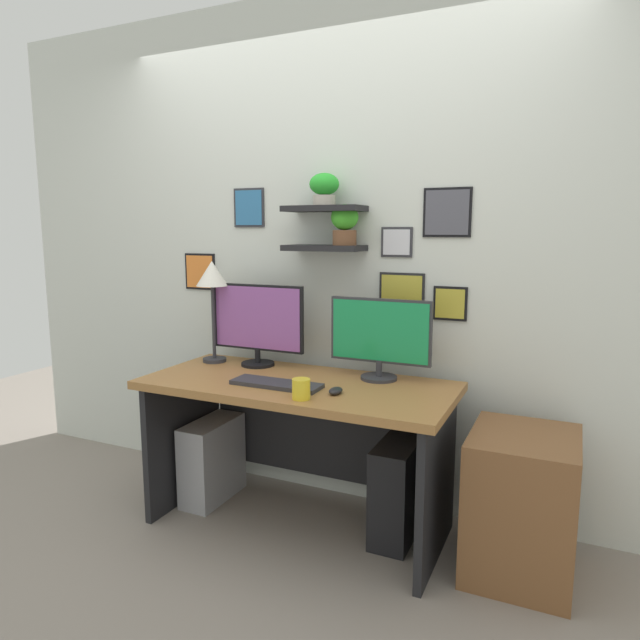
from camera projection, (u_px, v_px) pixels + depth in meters
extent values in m
plane|color=gray|center=(298.00, 525.00, 2.86)|extent=(8.00, 8.00, 0.00)
cube|color=silver|center=(333.00, 254.00, 3.04)|extent=(4.40, 0.04, 2.70)
cube|color=black|center=(324.00, 248.00, 2.92)|extent=(0.41, 0.20, 0.03)
cube|color=black|center=(324.00, 209.00, 2.89)|extent=(0.41, 0.20, 0.03)
cylinder|color=#B2A899|center=(324.00, 200.00, 2.88)|extent=(0.12, 0.12, 0.05)
ellipsoid|color=green|center=(324.00, 184.00, 2.87)|extent=(0.15, 0.15, 0.11)
cylinder|color=brown|center=(345.00, 238.00, 2.87)|extent=(0.12, 0.12, 0.08)
ellipsoid|color=green|center=(345.00, 217.00, 2.85)|extent=(0.14, 0.14, 0.13)
cube|color=black|center=(447.00, 212.00, 2.73)|extent=(0.23, 0.02, 0.24)
cube|color=#4C4C56|center=(447.00, 212.00, 2.72)|extent=(0.21, 0.00, 0.21)
cube|color=black|center=(402.00, 294.00, 2.89)|extent=(0.24, 0.02, 0.22)
cube|color=gold|center=(401.00, 294.00, 2.88)|extent=(0.21, 0.00, 0.19)
cube|color=black|center=(200.00, 272.00, 3.39)|extent=(0.21, 0.02, 0.22)
cube|color=orange|center=(200.00, 272.00, 3.38)|extent=(0.19, 0.00, 0.19)
cube|color=black|center=(450.00, 303.00, 2.79)|extent=(0.17, 0.02, 0.17)
cube|color=gold|center=(450.00, 304.00, 2.78)|extent=(0.14, 0.00, 0.14)
cube|color=black|center=(231.00, 303.00, 3.33)|extent=(0.15, 0.02, 0.20)
cube|color=green|center=(230.00, 303.00, 3.32)|extent=(0.13, 0.00, 0.18)
cube|color=#2D2D33|center=(249.00, 208.00, 3.19)|extent=(0.19, 0.02, 0.22)
cube|color=teal|center=(249.00, 208.00, 3.18)|extent=(0.17, 0.00, 0.19)
cube|color=#2D2D33|center=(397.00, 242.00, 2.86)|extent=(0.16, 0.02, 0.15)
cube|color=silver|center=(396.00, 242.00, 2.85)|extent=(0.14, 0.00, 0.13)
cube|color=#9E6B38|center=(297.00, 386.00, 2.74)|extent=(1.52, 0.68, 0.04)
cube|color=black|center=(184.00, 437.00, 3.09)|extent=(0.04, 0.62, 0.71)
cube|color=black|center=(437.00, 485.00, 2.51)|extent=(0.04, 0.62, 0.71)
cube|color=black|center=(322.00, 432.00, 3.06)|extent=(1.32, 0.02, 0.50)
cylinder|color=black|center=(258.00, 364.00, 3.07)|extent=(0.18, 0.18, 0.02)
cylinder|color=black|center=(258.00, 355.00, 3.06)|extent=(0.03, 0.03, 0.08)
cube|color=black|center=(258.00, 317.00, 3.04)|extent=(0.54, 0.02, 0.36)
cube|color=#8C4C99|center=(257.00, 318.00, 3.02)|extent=(0.52, 0.00, 0.33)
cylinder|color=#2D2D33|center=(379.00, 378.00, 2.78)|extent=(0.18, 0.18, 0.02)
cylinder|color=#2D2D33|center=(379.00, 368.00, 2.77)|extent=(0.03, 0.03, 0.08)
cube|color=#2D2D33|center=(380.00, 331.00, 2.75)|extent=(0.51, 0.02, 0.32)
cube|color=#198C4C|center=(379.00, 331.00, 2.74)|extent=(0.49, 0.00, 0.29)
cube|color=#2D2D33|center=(276.00, 384.00, 2.66)|extent=(0.44, 0.14, 0.02)
ellipsoid|color=black|center=(336.00, 391.00, 2.53)|extent=(0.06, 0.09, 0.03)
cylinder|color=#2D2D33|center=(215.00, 360.00, 3.15)|extent=(0.13, 0.13, 0.02)
cylinder|color=#2D2D33|center=(214.00, 322.00, 3.12)|extent=(0.02, 0.02, 0.41)
cone|color=white|center=(212.00, 273.00, 3.08)|extent=(0.18, 0.18, 0.14)
cylinder|color=yellow|center=(301.00, 389.00, 2.45)|extent=(0.08, 0.08, 0.09)
cube|color=brown|center=(521.00, 504.00, 2.42)|extent=(0.44, 0.50, 0.63)
cube|color=#99999E|center=(212.00, 460.00, 3.11)|extent=(0.18, 0.40, 0.44)
cube|color=black|center=(398.00, 489.00, 2.72)|extent=(0.18, 0.40, 0.48)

